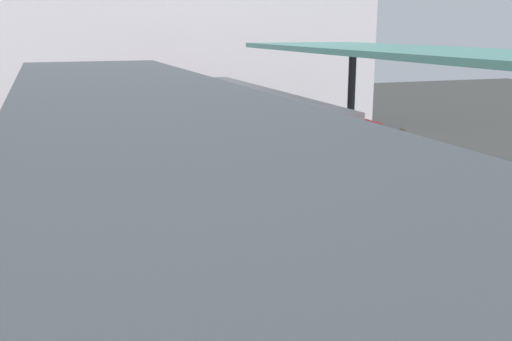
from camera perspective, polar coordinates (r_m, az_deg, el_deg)
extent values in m
plane|color=#383835|center=(11.30, 10.76, -13.06)|extent=(80.00, 80.00, 0.00)
cube|color=#ADA8A0|center=(9.85, -9.14, -13.94)|extent=(4.40, 28.00, 1.00)
cube|color=#423F3D|center=(11.26, 10.78, -12.61)|extent=(3.20, 28.00, 0.20)
cube|color=slate|center=(10.86, 7.47, -12.49)|extent=(0.08, 28.00, 0.14)
cube|color=slate|center=(11.54, 13.96, -11.16)|extent=(0.08, 28.00, 0.14)
cube|color=maroon|center=(17.08, -1.38, 2.26)|extent=(2.70, 10.67, 2.90)
cube|color=yellow|center=(12.29, 6.60, -3.13)|extent=(2.65, 0.08, 2.60)
cube|color=black|center=(16.64, -5.87, 3.11)|extent=(0.04, 9.82, 0.76)
cube|color=black|center=(17.49, 2.89, 3.68)|extent=(0.04, 9.82, 0.76)
cube|color=#515156|center=(16.84, -1.41, 7.43)|extent=(2.16, 10.14, 0.20)
cylinder|color=#333335|center=(16.59, -14.46, 4.15)|extent=(0.24, 0.24, 2.82)
cube|color=#3D4247|center=(10.19, -11.37, 6.99)|extent=(4.18, 21.00, 0.16)
cylinder|color=#333335|center=(18.82, 9.28, 6.37)|extent=(0.24, 0.24, 3.38)
cube|color=slate|center=(13.54, 22.76, 10.22)|extent=(4.18, 21.00, 0.16)
cylinder|color=#7A337A|center=(14.93, 13.79, -0.63)|extent=(0.28, 0.28, 0.89)
cylinder|color=#386B3D|center=(14.77, 13.95, 2.12)|extent=(0.36, 0.36, 0.57)
sphere|color=beige|center=(14.70, 14.04, 3.63)|extent=(0.22, 0.22, 0.22)
cube|color=#B7B2B7|center=(29.35, -7.21, 14.52)|extent=(18.00, 6.00, 11.00)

